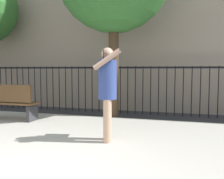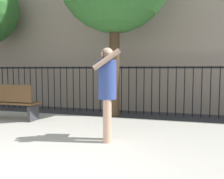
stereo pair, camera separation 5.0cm
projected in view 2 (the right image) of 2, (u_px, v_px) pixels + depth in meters
The scene contains 4 objects.
sidewalk at pixel (79, 142), 4.86m from camera, with size 28.00×4.40×0.15m, color #B2ADA3.
iron_fence at pixel (125, 83), 8.31m from camera, with size 12.03×0.04×1.60m.
pedestrian_on_phone at pixel (107, 87), 4.59m from camera, with size 0.51×0.71×1.73m.
street_bench at pixel (8, 101), 6.55m from camera, with size 1.60×0.45×0.95m.
Camera 2 is at (2.00, -2.17, 1.49)m, focal length 39.74 mm.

